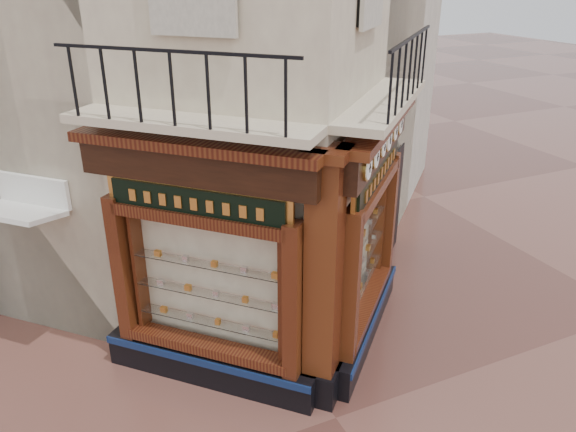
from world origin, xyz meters
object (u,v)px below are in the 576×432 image
clock_a (367,168)px  signboard_left (196,202)px  clock_d (388,140)px  clock_b (375,157)px  signboard_right (377,173)px  corner_pilaster (323,287)px  clock_c (382,147)px  clock_f (400,124)px  awning (43,346)px  clock_e (394,131)px

clock_a → signboard_left: (-2.07, 1.01, -0.52)m
clock_d → signboard_left: bearing=134.8°
clock_b → signboard_right: 0.98m
corner_pilaster → signboard_right: bearing=-10.2°
clock_c → clock_f: clock_f is taller
clock_a → signboard_right: 1.41m
clock_c → signboard_left: size_ratio=0.15×
clock_d → awning: bearing=113.8°
clock_d → clock_e: clock_d is taller
clock_b → clock_a: bearing=-180.0°
awning → signboard_left: size_ratio=0.68×
clock_b → clock_e: 1.44m
clock_d → clock_f: bearing=0.0°
clock_a → clock_b: bearing=0.0°
clock_b → clock_d: bearing=-0.0°
clock_a → clock_b: size_ratio=1.06×
corner_pilaster → clock_f: corner_pilaster is taller
corner_pilaster → signboard_right: corner_pilaster is taller
clock_b → clock_e: bearing=0.0°
corner_pilaster → signboard_right: (1.46, 1.01, 1.15)m
clock_c → awning: (-5.12, 2.40, -3.62)m
clock_d → signboard_left: clock_d is taller
clock_e → clock_f: 0.48m
clock_f → signboard_left: size_ratio=0.18×
clock_c → clock_e: (0.67, 0.67, 0.00)m
clock_a → clock_e: size_ratio=1.09×
signboard_right → clock_c: bearing=-161.5°
clock_f → signboard_right: size_ratio=0.17×
corner_pilaster → clock_a: corner_pilaster is taller
clock_a → clock_d: size_ratio=0.97×
clock_a → clock_d: bearing=0.0°
clock_d → signboard_right: size_ratio=0.18×
awning → signboard_right: bearing=-156.6°
clock_f → clock_b: bearing=-180.0°
clock_a → clock_d: clock_d is taller
clock_b → clock_f: size_ratio=0.94×
clock_e → clock_f: size_ratio=0.92×
clock_a → clock_b: clock_a is taller
clock_f → awning: bearing=122.3°
corner_pilaster → clock_b: 1.96m
corner_pilaster → clock_b: bearing=-24.7°
clock_a → clock_e: 1.93m
clock_c → clock_b: bearing=-180.0°
corner_pilaster → clock_d: corner_pilaster is taller
clock_a → signboard_right: size_ratio=0.17×
clock_d → awning: (-5.42, 2.10, -3.62)m
clock_b → signboard_right: bearing=7.7°
signboard_left → signboard_right: size_ratio=0.95×
clock_c → clock_e: bearing=0.0°
clock_e → clock_f: bearing=0.0°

